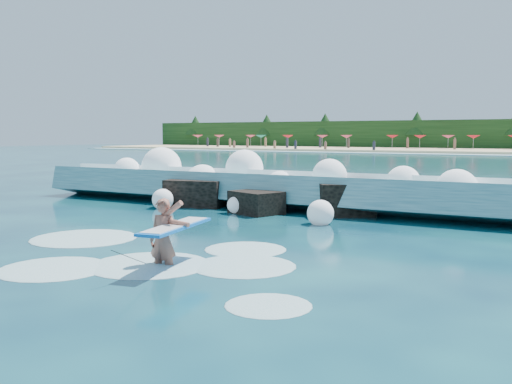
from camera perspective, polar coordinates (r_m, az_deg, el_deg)
ground at (r=14.04m, az=-9.46°, el=-5.29°), size 200.00×200.00×0.00m
wet_band at (r=78.17m, az=23.48°, el=3.41°), size 140.00×5.00×0.08m
breaking_wave at (r=21.38m, az=0.87°, el=0.18°), size 19.41×2.96×1.67m
rock_cluster at (r=20.13m, az=0.22°, el=-0.70°), size 8.07×3.17×1.26m
surfer_with_board at (r=11.65m, az=-8.98°, el=-4.45°), size 1.09×2.89×1.69m
wave_spray at (r=21.76m, az=-1.12°, el=1.55°), size 14.93×4.82×2.20m
surf_foam at (r=12.94m, az=-11.55°, el=-6.28°), size 8.99×5.64×0.14m
beachgoers at (r=87.01m, az=17.82°, el=4.51°), size 92.20×12.93×1.94m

